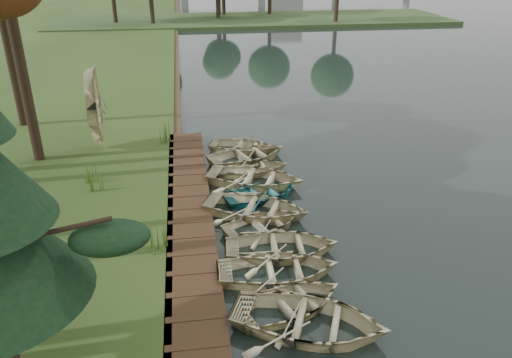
{
  "coord_description": "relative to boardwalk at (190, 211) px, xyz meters",
  "views": [
    {
      "loc": [
        -1.53,
        -16.19,
        8.99
      ],
      "look_at": [
        0.87,
        0.11,
        1.24
      ],
      "focal_mm": 35.0,
      "sensor_mm": 36.0,
      "label": 1
    }
  ],
  "objects": [
    {
      "name": "ground",
      "position": [
        1.6,
        0.0,
        -0.15
      ],
      "size": [
        300.0,
        300.0,
        0.0
      ],
      "primitive_type": "plane",
      "color": "#3D2F1D"
    },
    {
      "name": "boardwalk",
      "position": [
        0.0,
        0.0,
        0.0
      ],
      "size": [
        1.6,
        16.0,
        0.3
      ],
      "primitive_type": "cube",
      "color": "#372415",
      "rests_on": "ground"
    },
    {
      "name": "peninsula",
      "position": [
        9.6,
        50.0,
        0.08
      ],
      "size": [
        50.0,
        14.0,
        0.45
      ],
      "primitive_type": "cube",
      "color": "#2D451E",
      "rests_on": "ground"
    },
    {
      "name": "rowboat_0",
      "position": [
        2.84,
        -6.62,
        0.32
      ],
      "size": [
        4.81,
        4.2,
        0.83
      ],
      "primitive_type": "imported",
      "rotation": [
        0.0,
        0.0,
        1.18
      ],
      "color": "beige",
      "rests_on": "water"
    },
    {
      "name": "rowboat_1",
      "position": [
        2.55,
        -5.78,
        0.23
      ],
      "size": [
        3.74,
        3.19,
        0.65
      ],
      "primitive_type": "imported",
      "rotation": [
        0.0,
        0.0,
        1.92
      ],
      "color": "beige",
      "rests_on": "water"
    },
    {
      "name": "rowboat_2",
      "position": [
        2.49,
        -4.27,
        0.27
      ],
      "size": [
        3.7,
        2.7,
        0.75
      ],
      "primitive_type": "imported",
      "rotation": [
        0.0,
        0.0,
        1.54
      ],
      "color": "beige",
      "rests_on": "water"
    },
    {
      "name": "rowboat_3",
      "position": [
        2.83,
        -3.1,
        0.28
      ],
      "size": [
        3.78,
        2.81,
        0.75
      ],
      "primitive_type": "imported",
      "rotation": [
        0.0,
        0.0,
        1.51
      ],
      "color": "beige",
      "rests_on": "water"
    },
    {
      "name": "rowboat_4",
      "position": [
        2.51,
        -1.45,
        0.21
      ],
      "size": [
        3.53,
        3.02,
        0.62
      ],
      "primitive_type": "imported",
      "rotation": [
        0.0,
        0.0,
        1.92
      ],
      "color": "beige",
      "rests_on": "water"
    },
    {
      "name": "rowboat_5",
      "position": [
        2.39,
        -0.48,
        0.3
      ],
      "size": [
        4.66,
        4.11,
        0.8
      ],
      "primitive_type": "imported",
      "rotation": [
        0.0,
        0.0,
        1.15
      ],
      "color": "beige",
      "rests_on": "water"
    },
    {
      "name": "rowboat_6",
      "position": [
        2.8,
        0.77,
        0.21
      ],
      "size": [
        3.5,
        2.93,
        0.62
      ],
      "primitive_type": "imported",
      "rotation": [
        0.0,
        0.0,
        1.87
      ],
      "color": "teal",
      "rests_on": "water"
    },
    {
      "name": "rowboat_7",
      "position": [
        2.7,
        2.04,
        0.32
      ],
      "size": [
        4.8,
        4.17,
        0.83
      ],
      "primitive_type": "imported",
      "rotation": [
        0.0,
        0.0,
        1.18
      ],
      "color": "beige",
      "rests_on": "water"
    },
    {
      "name": "rowboat_8",
      "position": [
        2.76,
        3.23,
        0.23
      ],
      "size": [
        3.32,
        2.48,
        0.65
      ],
      "primitive_type": "imported",
      "rotation": [
        0.0,
        0.0,
        1.64
      ],
      "color": "beige",
      "rests_on": "water"
    },
    {
      "name": "rowboat_9",
      "position": [
        2.76,
        4.57,
        0.29
      ],
      "size": [
        4.41,
        3.76,
        0.77
      ],
      "primitive_type": "imported",
      "rotation": [
        0.0,
        0.0,
        1.91
      ],
      "color": "beige",
      "rests_on": "water"
    },
    {
      "name": "rowboat_10",
      "position": [
        2.69,
        5.77,
        0.24
      ],
      "size": [
        3.9,
        3.34,
        0.68
      ],
      "primitive_type": "imported",
      "rotation": [
        0.0,
        0.0,
        1.22
      ],
      "color": "beige",
      "rests_on": "water"
    },
    {
      "name": "stored_rowboat",
      "position": [
        -3.91,
        6.57,
        0.54
      ],
      "size": [
        3.86,
        2.84,
        0.78
      ],
      "primitive_type": "imported",
      "rotation": [
        3.14,
        0.0,
        1.61
      ],
      "color": "beige",
      "rests_on": "bank"
    },
    {
      "name": "reeds_0",
      "position": [
        -1.0,
        -2.65,
        0.62
      ],
      "size": [
        0.6,
        0.6,
        0.94
      ],
      "primitive_type": "cone",
      "color": "#3F661E",
      "rests_on": "bank"
    },
    {
      "name": "reeds_1",
      "position": [
        -3.55,
        2.05,
        0.63
      ],
      "size": [
        0.6,
        0.6,
        0.95
      ],
      "primitive_type": "cone",
      "color": "#3F661E",
      "rests_on": "bank"
    },
    {
      "name": "reeds_2",
      "position": [
        -3.83,
        2.84,
        0.66
      ],
      "size": [
        0.6,
        0.6,
        1.01
      ],
      "primitive_type": "cone",
      "color": "#3F661E",
      "rests_on": "bank"
    },
    {
      "name": "reeds_3",
      "position": [
        -1.0,
        7.05,
        0.61
      ],
      "size": [
        0.6,
        0.6,
        0.92
      ],
      "primitive_type": "cone",
      "color": "#3F661E",
      "rests_on": "bank"
    }
  ]
}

